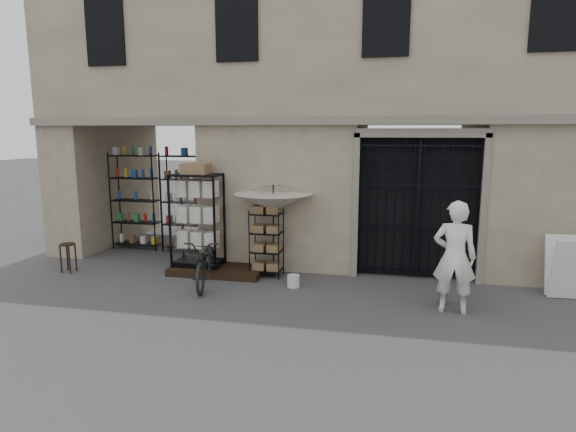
% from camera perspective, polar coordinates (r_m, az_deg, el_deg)
% --- Properties ---
extents(ground, '(80.00, 80.00, 0.00)m').
position_cam_1_polar(ground, '(8.55, 3.30, -10.75)').
color(ground, black).
rests_on(ground, ground).
extents(main_building, '(14.00, 4.00, 9.00)m').
position_cam_1_polar(main_building, '(12.06, 6.65, 16.93)').
color(main_building, tan).
rests_on(main_building, ground).
extents(shop_recess, '(3.00, 1.70, 3.00)m').
position_cam_1_polar(shop_recess, '(12.24, -15.74, 2.44)').
color(shop_recess, black).
rests_on(shop_recess, ground).
extents(shop_shelving, '(2.70, 0.50, 2.50)m').
position_cam_1_polar(shop_shelving, '(12.73, -14.84, 1.63)').
color(shop_shelving, black).
rests_on(shop_shelving, ground).
extents(iron_gate, '(2.50, 0.21, 3.00)m').
position_cam_1_polar(iron_gate, '(10.31, 15.06, 1.12)').
color(iron_gate, black).
rests_on(iron_gate, ground).
extents(step_platform, '(2.00, 0.90, 0.15)m').
position_cam_1_polar(step_platform, '(10.55, -8.40, -6.37)').
color(step_platform, black).
rests_on(step_platform, ground).
extents(display_cabinet, '(1.13, 0.87, 2.16)m').
position_cam_1_polar(display_cabinet, '(10.52, -10.66, -1.04)').
color(display_cabinet, black).
rests_on(display_cabinet, step_platform).
extents(wire_rack, '(0.66, 0.49, 1.43)m').
position_cam_1_polar(wire_rack, '(10.12, -2.56, -3.32)').
color(wire_rack, black).
rests_on(wire_rack, ground).
extents(market_umbrella, '(1.78, 1.80, 2.33)m').
position_cam_1_polar(market_umbrella, '(10.00, -1.75, 2.21)').
color(market_umbrella, black).
rests_on(market_umbrella, ground).
extents(white_bucket, '(0.30, 0.30, 0.24)m').
position_cam_1_polar(white_bucket, '(9.57, 0.64, -7.71)').
color(white_bucket, silver).
rests_on(white_bucket, ground).
extents(bicycle, '(0.84, 1.10, 1.88)m').
position_cam_1_polar(bicycle, '(9.85, -9.51, -8.06)').
color(bicycle, black).
rests_on(bicycle, ground).
extents(wooden_stool, '(0.40, 0.40, 0.63)m').
position_cam_1_polar(wooden_stool, '(11.54, -24.60, -4.44)').
color(wooden_stool, black).
rests_on(wooden_stool, ground).
extents(steel_bollard, '(0.17, 0.17, 0.83)m').
position_cam_1_polar(steel_bollard, '(8.95, 17.99, -7.48)').
color(steel_bollard, slate).
rests_on(steel_bollard, ground).
extents(shopkeeper, '(0.88, 1.98, 0.46)m').
position_cam_1_polar(shopkeeper, '(8.80, 18.77, -10.68)').
color(shopkeeper, silver).
rests_on(shopkeeper, ground).
extents(easel_sign, '(0.56, 0.64, 1.12)m').
position_cam_1_polar(easel_sign, '(10.16, 29.89, -5.31)').
color(easel_sign, silver).
rests_on(easel_sign, ground).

